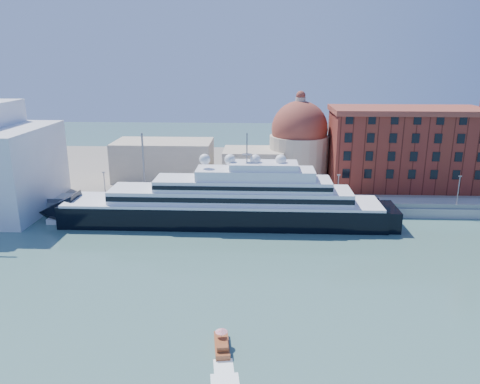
{
  "coord_description": "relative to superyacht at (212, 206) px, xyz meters",
  "views": [
    {
      "loc": [
        10.37,
        -83.95,
        39.48
      ],
      "look_at": [
        5.72,
        18.0,
        9.59
      ],
      "focal_mm": 35.0,
      "sensor_mm": 36.0,
      "label": 1
    }
  ],
  "objects": [
    {
      "name": "ground",
      "position": [
        1.21,
        -23.0,
        -4.49
      ],
      "size": [
        400.0,
        400.0,
        0.0
      ],
      "primitive_type": "plane",
      "color": "#355C53",
      "rests_on": "ground"
    },
    {
      "name": "water_taxi",
      "position": [
        6.47,
        -50.49,
        -3.81
      ],
      "size": [
        2.8,
        6.21,
        2.84
      ],
      "rotation": [
        0.0,
        0.0,
        0.14
      ],
      "color": "brown",
      "rests_on": "ground"
    },
    {
      "name": "quay_fence",
      "position": [
        1.21,
        6.5,
        -1.39
      ],
      "size": [
        180.0,
        0.1,
        1.2
      ],
      "primitive_type": "cube",
      "color": "slate",
      "rests_on": "quay"
    },
    {
      "name": "service_barge",
      "position": [
        -34.6,
        -0.81,
        -3.79
      ],
      "size": [
        11.05,
        4.04,
        2.46
      ],
      "rotation": [
        0.0,
        0.0,
        0.04
      ],
      "color": "white",
      "rests_on": "ground"
    },
    {
      "name": "warehouse",
      "position": [
        53.21,
        29.0,
        9.3
      ],
      "size": [
        43.0,
        19.0,
        23.25
      ],
      "color": "maroon",
      "rests_on": "land"
    },
    {
      "name": "lamp_posts",
      "position": [
        -11.46,
        9.27,
        5.35
      ],
      "size": [
        120.8,
        2.4,
        18.0
      ],
      "color": "slate",
      "rests_on": "quay"
    },
    {
      "name": "superyacht",
      "position": [
        0.0,
        0.0,
        0.0
      ],
      "size": [
        87.11,
        12.08,
        26.03
      ],
      "color": "black",
      "rests_on": "ground"
    },
    {
      "name": "land",
      "position": [
        1.21,
        52.0,
        -3.49
      ],
      "size": [
        260.0,
        72.0,
        2.0
      ],
      "primitive_type": "cube",
      "color": "slate",
      "rests_on": "ground"
    },
    {
      "name": "church",
      "position": [
        7.6,
        34.72,
        6.42
      ],
      "size": [
        66.0,
        18.0,
        25.5
      ],
      "color": "beige",
      "rests_on": "land"
    },
    {
      "name": "quay",
      "position": [
        1.21,
        11.0,
        -3.24
      ],
      "size": [
        180.0,
        10.0,
        2.5
      ],
      "primitive_type": "cube",
      "color": "gray",
      "rests_on": "ground"
    }
  ]
}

